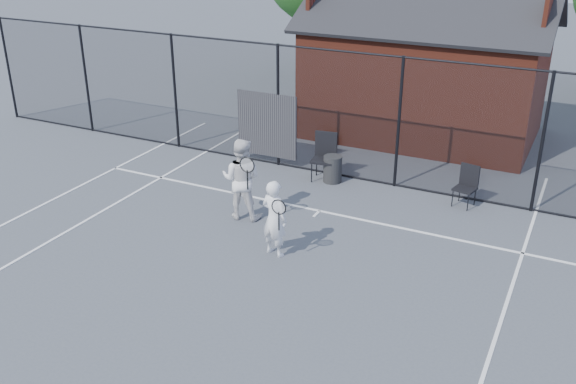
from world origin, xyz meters
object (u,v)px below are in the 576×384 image
at_px(player_back, 241,179).
at_px(chair_right, 465,187).
at_px(player_front, 274,218).
at_px(chair_left, 323,158).
at_px(clubhouse, 425,77).
at_px(waste_bin, 333,169).

height_order(player_back, chair_right, player_back).
relative_size(player_front, chair_left, 1.34).
bearing_deg(chair_left, chair_right, -8.58).
relative_size(clubhouse, chair_left, 5.94).
bearing_deg(player_front, clubhouse, 86.35).
relative_size(chair_right, waste_bin, 1.40).
distance_m(chair_left, chair_right, 3.28).
bearing_deg(chair_right, chair_left, -167.57).
bearing_deg(chair_left, player_back, -114.12).
height_order(player_back, waste_bin, player_back).
bearing_deg(player_back, chair_left, 74.46).
relative_size(chair_left, waste_bin, 1.73).
distance_m(chair_left, waste_bin, 0.33).
xyz_separation_m(clubhouse, chair_left, (-1.12, -4.40, -1.06)).
bearing_deg(player_back, waste_bin, 69.65).
xyz_separation_m(player_front, chair_right, (2.67, 3.65, -0.29)).
bearing_deg(player_back, clubhouse, 75.27).
xyz_separation_m(clubhouse, chair_right, (2.16, -4.40, -1.17)).
height_order(clubhouse, waste_bin, clubhouse).
height_order(clubhouse, player_back, clubhouse).
bearing_deg(chair_left, player_front, -89.15).
bearing_deg(waste_bin, chair_right, 0.00).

